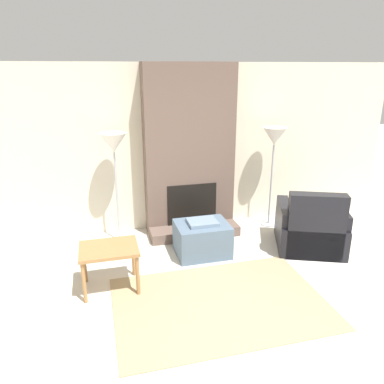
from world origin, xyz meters
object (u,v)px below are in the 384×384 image
Objects in this scene: floor_lamp_left at (114,147)px; ottoman at (202,238)px; armchair at (311,230)px; side_table at (109,253)px; floor_lamp_right at (274,140)px.

ottoman is at bearing -33.33° from floor_lamp_left.
armchair reaches higher than side_table.
floor_lamp_right reaches higher than side_table.
side_table is at bearing -156.73° from ottoman.
armchair is at bearing 6.35° from side_table.
floor_lamp_right reaches higher than armchair.
floor_lamp_right reaches higher than ottoman.
floor_lamp_right is (1.38, 0.72, 1.19)m from ottoman.
armchair is at bearing -79.24° from floor_lamp_right.
floor_lamp_left reaches higher than side_table.
armchair is 2.88m from side_table.
side_table is (-1.30, -0.56, 0.23)m from ottoman.
ottoman is at bearing 23.27° from side_table.
ottoman is 0.60× the size of armchair.
armchair is 3.06m from floor_lamp_left.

